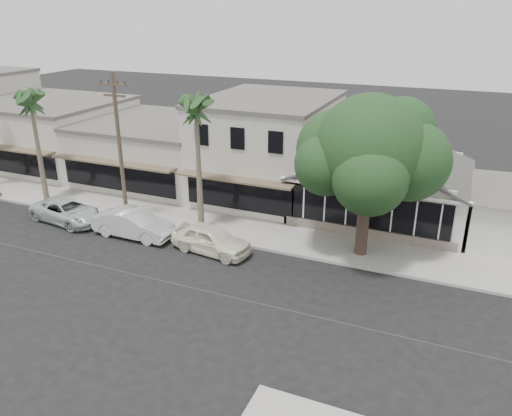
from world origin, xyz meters
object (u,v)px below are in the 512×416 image
at_px(car_2, 68,211).
at_px(shade_tree, 369,152).
at_px(car_1, 134,224).
at_px(car_0, 211,239).
at_px(utility_pole, 120,146).

distance_m(car_2, shade_tree, 18.30).
distance_m(car_1, shade_tree, 13.64).
height_order(car_2, shade_tree, shade_tree).
height_order(car_1, shade_tree, shade_tree).
relative_size(car_0, car_1, 0.94).
height_order(utility_pole, car_2, utility_pole).
relative_size(car_1, shade_tree, 0.56).
xyz_separation_m(car_1, shade_tree, (12.40, 2.95, 4.84)).
bearing_deg(utility_pole, car_2, -159.10).
bearing_deg(car_2, shade_tree, -73.29).
bearing_deg(car_1, car_2, 87.80).
xyz_separation_m(car_0, shade_tree, (7.40, 2.98, 4.86)).
height_order(car_1, car_2, car_1).
relative_size(utility_pole, car_2, 1.83).
bearing_deg(shade_tree, utility_pole, -174.08).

